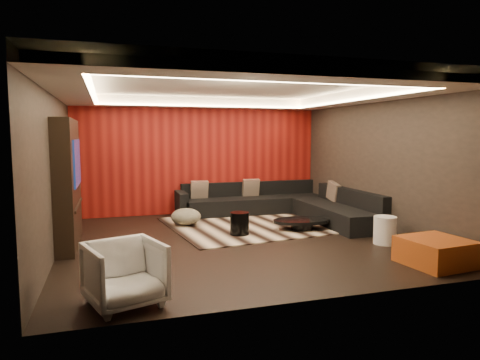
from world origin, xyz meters
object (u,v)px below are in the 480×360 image
object	(u,v)px
drum_stool	(240,223)
sectional_sofa	(282,206)
white_side_table	(385,230)
armchair	(125,274)
coffee_table	(302,224)
orange_ottoman	(436,252)

from	to	relation	value
drum_stool	sectional_sofa	distance (m)	2.13
white_side_table	armchair	world-z (taller)	armchair
drum_stool	armchair	world-z (taller)	armchair
drum_stool	sectional_sofa	size ratio (longest dim) A/B	0.12
coffee_table	white_side_table	world-z (taller)	white_side_table
coffee_table	orange_ottoman	distance (m)	2.87
drum_stool	armchair	xyz separation A→B (m)	(-2.24, -2.86, 0.13)
drum_stool	sectional_sofa	xyz separation A→B (m)	(1.52, 1.50, 0.03)
sectional_sofa	white_side_table	bearing A→B (deg)	-75.05
drum_stool	sectional_sofa	bearing A→B (deg)	44.76
coffee_table	orange_ottoman	size ratio (longest dim) A/B	1.37
armchair	drum_stool	bearing A→B (deg)	33.83
armchair	sectional_sofa	xyz separation A→B (m)	(3.75, 4.36, -0.10)
coffee_table	drum_stool	distance (m)	1.36
drum_stool	orange_ottoman	bearing A→B (deg)	-49.69
coffee_table	sectional_sofa	distance (m)	1.44
orange_ottoman	sectional_sofa	bearing A→B (deg)	99.98
white_side_table	sectional_sofa	bearing A→B (deg)	104.95
coffee_table	armchair	distance (m)	4.65
armchair	coffee_table	bearing A→B (deg)	21.17
drum_stool	white_side_table	distance (m)	2.66
drum_stool	armchair	distance (m)	3.63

